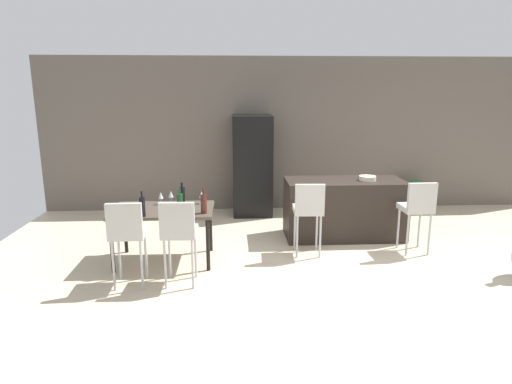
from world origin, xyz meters
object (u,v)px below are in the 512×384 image
Objects in this scene: wine_bottle_inner at (182,195)px; wine_bottle_middle at (142,206)px; wine_glass_near at (161,196)px; dining_chair_near at (127,230)px; wine_glass_left at (202,195)px; potted_plant at (415,193)px; dining_table at (163,214)px; fruit_bowl at (367,178)px; kitchen_island at (344,209)px; wine_glass_right at (171,194)px; bar_chair_left at (308,208)px; refrigerator at (252,166)px; dining_chair_far at (179,229)px; bar_chair_middle at (418,206)px; wine_bottle_far at (204,203)px; wine_bottle_end at (180,202)px.

wine_bottle_inner is 0.94× the size of wine_bottle_middle.
dining_chair_near is at bearing -103.29° from wine_glass_near.
wine_glass_left reaches higher than potted_plant.
dining_table is 3.14m from fruit_bowl.
dining_table is at bearing -152.76° from potted_plant.
wine_glass_right is (-2.61, -0.58, 0.40)m from kitchen_island.
refrigerator is at bearing 107.18° from bar_chair_left.
wine_bottle_inner is at bearing 46.34° from dining_table.
wine_bottle_inner is at bearing -168.02° from fruit_bowl.
dining_table is 0.31m from wine_glass_near.
refrigerator is at bearing 71.89° from dining_chair_far.
wine_glass_right is (0.27, 0.65, -0.00)m from wine_bottle_middle.
dining_chair_far is at bearing -0.00° from dining_chair_near.
bar_chair_left is 3.29m from potted_plant.
wine_bottle_inner is (0.23, 0.24, 0.19)m from dining_table.
wine_glass_near is at bearing -166.64° from kitchen_island.
bar_chair_middle is 3.75m from wine_bottle_middle.
wine_bottle_far reaches higher than bar_chair_middle.
potted_plant is (0.90, 2.18, -0.33)m from bar_chair_middle.
kitchen_island is 10.55× the size of wine_glass_near.
wine_bottle_far is 2.69m from fruit_bowl.
wine_bottle_end reaches higher than wine_glass_left.
potted_plant is (4.43, 2.28, -0.30)m from dining_table.
dining_chair_near is 4.06× the size of fruit_bowl.
wine_bottle_inner is at bearing 62.66° from dining_chair_near.
kitchen_island is at bearing 21.68° from wine_bottle_end.
wine_glass_left is 1.00× the size of wine_glass_right.
potted_plant is at bearing 27.24° from dining_table.
kitchen_island is 2.57m from wine_bottle_inner.
wine_glass_left is 1.00× the size of wine_glass_near.
wine_glass_left is at bearing -111.48° from refrigerator.
fruit_bowl is (2.78, 0.93, 0.10)m from wine_bottle_end.
wine_bottle_inner is at bearing 3.01° from wine_glass_near.
wine_bottle_middle is at bearing -118.98° from dining_table.
dining_chair_near is 3.47m from refrigerator.
wine_glass_right is at bearing -155.56° from potted_plant.
dining_chair_near is at bearing -117.53° from refrigerator.
kitchen_island is 7.09× the size of fruit_bowl.
wine_bottle_middle is at bearing -103.19° from wine_glass_near.
dining_chair_near is 6.03× the size of wine_glass_left.
wine_bottle_far is at bearing -156.25° from fruit_bowl.
dining_chair_near is 1.31m from wine_glass_left.
bar_chair_left is 6.03× the size of wine_glass_right.
wine_bottle_middle reaches higher than wine_glass_right.
wine_glass_right is 4.81m from potted_plant.
wine_bottle_inner is at bearing 54.35° from wine_bottle_middle.
kitchen_island is 0.60m from fruit_bowl.
dining_chair_near is (-3.82, -0.89, 0.00)m from bar_chair_middle.
bar_chair_left is 1.47m from wine_bottle_far.
refrigerator is 7.11× the size of fruit_bowl.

